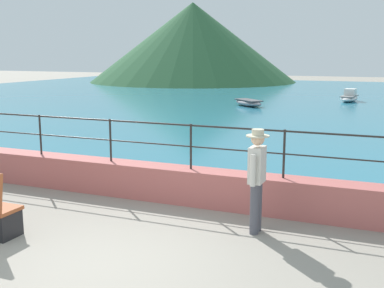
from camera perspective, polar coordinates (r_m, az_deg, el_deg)
name	(u,v)px	position (r m, az deg, el deg)	size (l,w,h in m)	color
ground_plane	(103,267)	(7.06, -10.50, -14.18)	(120.00, 120.00, 0.00)	gray
promenade_wall	(191,186)	(9.60, -0.13, -4.99)	(20.00, 0.56, 0.70)	#BC605B
railing	(191,138)	(9.39, -0.14, 0.74)	(18.44, 0.04, 0.90)	#282623
lake_water	(329,101)	(31.51, 15.98, 4.98)	(64.00, 44.32, 0.06)	teal
hill_main	(193,43)	(50.90, 0.10, 11.96)	(21.47, 21.47, 8.12)	#285633
person_walking	(257,176)	(7.96, 7.71, -3.74)	(0.38, 0.57, 1.75)	#4C4C56
boat_0	(249,103)	(27.02, 6.73, 4.91)	(2.30, 2.22, 0.36)	gray
boat_4	(349,97)	(31.02, 18.21, 5.33)	(1.17, 2.39, 0.76)	white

